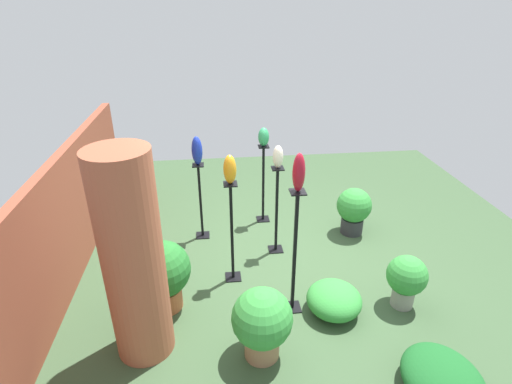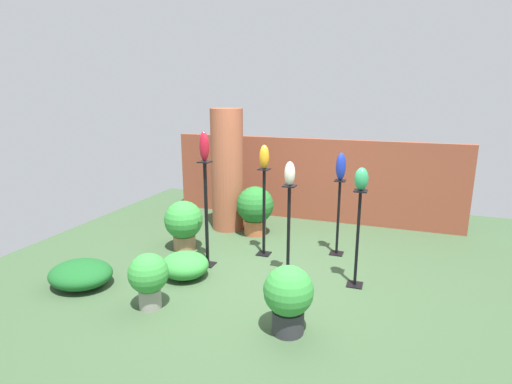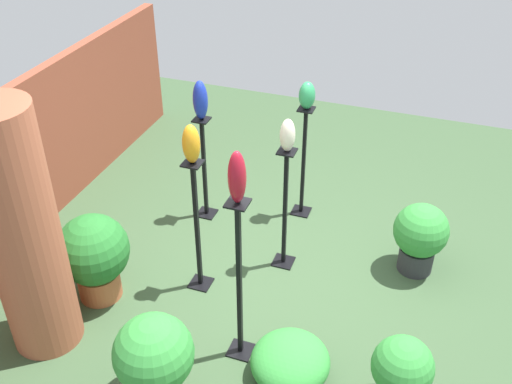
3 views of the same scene
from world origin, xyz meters
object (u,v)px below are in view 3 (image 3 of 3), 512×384
at_px(art_vase_jade, 307,95).
at_px(potted_plant_mid_left, 402,370).
at_px(pedestal_jade, 303,167).
at_px(art_vase_amber, 191,144).
at_px(pedestal_ivory, 285,214).
at_px(potted_plant_back_center, 420,235).
at_px(brick_pillar, 23,235).
at_px(pedestal_cobalt, 204,173).
at_px(potted_plant_front_left, 94,254).
at_px(potted_plant_front_right, 154,357).
at_px(pedestal_ruby, 239,289).
at_px(pedestal_amber, 197,232).
at_px(art_vase_cobalt, 200,100).
at_px(art_vase_ivory, 288,135).
at_px(art_vase_ruby, 237,177).

distance_m(art_vase_jade, potted_plant_mid_left, 2.76).
height_order(pedestal_jade, art_vase_amber, art_vase_amber).
bearing_deg(pedestal_ivory, art_vase_jade, 4.55).
bearing_deg(potted_plant_back_center, brick_pillar, 124.11).
bearing_deg(potted_plant_back_center, pedestal_cobalt, 86.14).
height_order(art_vase_amber, potted_plant_front_left, art_vase_amber).
xyz_separation_m(pedestal_jade, potted_plant_front_right, (-2.71, 0.36, -0.14)).
bearing_deg(pedestal_ruby, potted_plant_front_left, 82.24).
bearing_deg(pedestal_ivory, pedestal_ruby, -179.87).
xyz_separation_m(pedestal_amber, potted_plant_back_center, (0.90, -1.88, -0.21)).
xyz_separation_m(art_vase_jade, potted_plant_back_center, (-0.54, -1.30, -1.00)).
bearing_deg(art_vase_cobalt, pedestal_ivory, -115.40).
bearing_deg(potted_plant_mid_left, art_vase_jade, 32.27).
distance_m(pedestal_ivory, art_vase_ivory, 0.84).
xyz_separation_m(pedestal_amber, art_vase_ruby, (-0.64, -0.65, 1.10)).
xyz_separation_m(pedestal_ivory, pedestal_ruby, (-1.20, -0.00, 0.12)).
relative_size(pedestal_ivory, pedestal_cobalt, 1.09).
relative_size(pedestal_cobalt, potted_plant_mid_left, 1.78).
relative_size(pedestal_amber, potted_plant_back_center, 1.84).
height_order(pedestal_cobalt, art_vase_ruby, art_vase_ruby).
xyz_separation_m(pedestal_jade, pedestal_ruby, (-2.08, -0.07, 0.12)).
relative_size(pedestal_jade, art_vase_jade, 4.48).
bearing_deg(art_vase_amber, pedestal_jade, -21.75).
distance_m(art_vase_amber, potted_plant_front_left, 1.39).
distance_m(art_vase_ivory, art_vase_jade, 0.88).
height_order(pedestal_ruby, art_vase_amber, art_vase_amber).
bearing_deg(art_vase_amber, art_vase_ruby, -134.60).
bearing_deg(potted_plant_front_right, pedestal_jade, -7.61).
bearing_deg(pedestal_amber, potted_plant_mid_left, -110.54).
bearing_deg(art_vase_amber, pedestal_cobalt, 20.63).
bearing_deg(brick_pillar, potted_plant_front_right, -101.75).
relative_size(potted_plant_mid_left, potted_plant_front_left, 0.77).
height_order(pedestal_cobalt, art_vase_ivory, art_vase_ivory).
bearing_deg(pedestal_ruby, art_vase_ivory, 0.13).
relative_size(pedestal_ruby, pedestal_cobalt, 1.30).
relative_size(pedestal_jade, art_vase_ivory, 4.12).
bearing_deg(pedestal_amber, potted_plant_front_left, 118.42).
height_order(pedestal_amber, art_vase_ruby, art_vase_ruby).
height_order(art_vase_ivory, art_vase_jade, art_vase_ivory).
bearing_deg(art_vase_amber, potted_plant_front_right, -170.45).
xyz_separation_m(pedestal_ruby, potted_plant_back_center, (1.54, -1.23, -0.29)).
bearing_deg(art_vase_cobalt, art_vase_ruby, -148.33).
bearing_deg(pedestal_ruby, potted_plant_front_right, 145.32).
distance_m(brick_pillar, potted_plant_mid_left, 3.00).
xyz_separation_m(art_vase_jade, potted_plant_front_left, (-1.88, 1.39, -0.92)).
bearing_deg(pedestal_ivory, art_vase_ruby, -179.87).
bearing_deg(art_vase_ivory, pedestal_jade, 4.55).
height_order(pedestal_jade, art_vase_ivory, art_vase_ivory).
height_order(brick_pillar, art_vase_cobalt, brick_pillar).
height_order(pedestal_jade, potted_plant_front_left, pedestal_jade).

